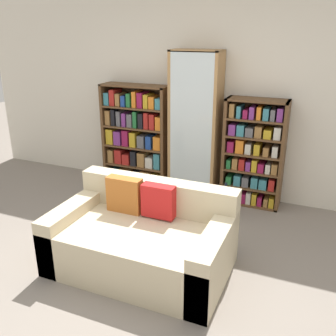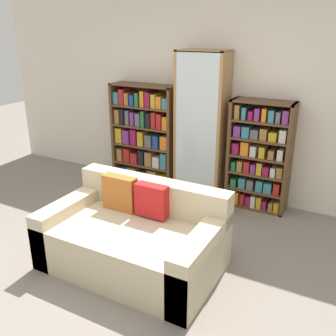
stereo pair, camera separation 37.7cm
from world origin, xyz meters
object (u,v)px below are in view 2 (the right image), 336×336
display_cabinet (202,128)px  bookshelf_right (259,157)px  wine_bottle (228,202)px  bookshelf_left (145,137)px  couch (134,238)px

display_cabinet → bookshelf_right: display_cabinet is taller
wine_bottle → bookshelf_right: bearing=57.2°
bookshelf_right → wine_bottle: bookshelf_right is taller
bookshelf_left → wine_bottle: bookshelf_left is taller
couch → display_cabinet: (-0.10, 1.81, 0.68)m
display_cabinet → bookshelf_right: size_ratio=1.40×
couch → bookshelf_right: (0.68, 1.82, 0.39)m
bookshelf_left → display_cabinet: display_cabinet is taller
bookshelf_right → wine_bottle: bearing=-122.8°
couch → display_cabinet: bearing=93.3°
bookshelf_left → display_cabinet: 0.93m
bookshelf_left → bookshelf_right: size_ratio=1.06×
bookshelf_left → bookshelf_right: bearing=0.0°
bookshelf_left → bookshelf_right: 1.68m
bookshelf_left → display_cabinet: size_ratio=0.75×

